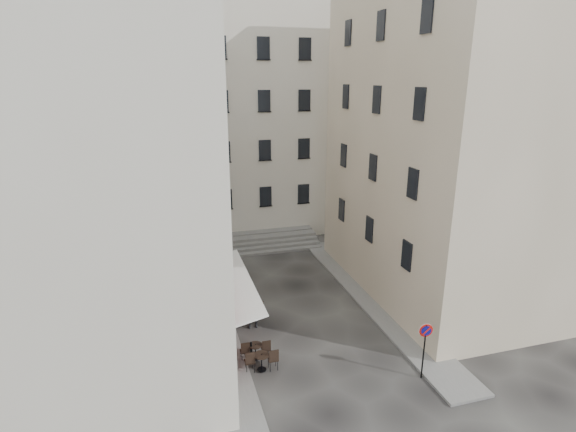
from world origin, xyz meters
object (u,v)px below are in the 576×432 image
object	(u,v)px
no_parking_sign	(425,340)
bistro_table_b	(255,350)
pedestrian	(252,310)
bistro_table_a	(261,360)

from	to	relation	value
no_parking_sign	bistro_table_b	size ratio (longest dim) A/B	1.92
no_parking_sign	bistro_table_b	world-z (taller)	no_parking_sign
bistro_table_b	pedestrian	size ratio (longest dim) A/B	0.68
bistro_table_a	bistro_table_b	world-z (taller)	bistro_table_a
no_parking_sign	bistro_table_b	distance (m)	7.32
pedestrian	no_parking_sign	bearing A→B (deg)	136.10
no_parking_sign	pedestrian	world-z (taller)	no_parking_sign
bistro_table_b	pedestrian	xyz separation A→B (m)	(0.41, 2.63, 0.49)
no_parking_sign	pedestrian	xyz separation A→B (m)	(-6.02, 5.86, -0.84)
bistro_table_a	pedestrian	bearing A→B (deg)	84.63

